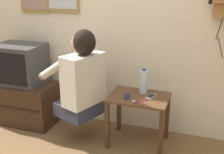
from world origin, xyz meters
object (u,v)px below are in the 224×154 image
(toothbrush, at_px, (139,101))
(cell_phone_held, at_px, (127,96))
(person, at_px, (81,77))
(cell_phone_spare, at_px, (151,96))
(television, at_px, (20,64))
(water_bottle, at_px, (144,82))

(toothbrush, bearing_deg, cell_phone_held, 17.78)
(cell_phone_held, bearing_deg, toothbrush, -45.78)
(person, bearing_deg, cell_phone_spare, -56.84)
(television, height_order, cell_phone_spare, television)
(person, relative_size, television, 1.65)
(cell_phone_held, bearing_deg, water_bottle, 33.91)
(television, distance_m, toothbrush, 1.45)
(person, height_order, television, person)
(cell_phone_spare, bearing_deg, cell_phone_held, -143.27)
(person, distance_m, cell_phone_spare, 0.70)
(person, bearing_deg, cell_phone_held, -59.94)
(toothbrush, bearing_deg, cell_phone_spare, -72.43)
(cell_phone_held, xyz_separation_m, toothbrush, (0.14, -0.07, 0.00))
(television, bearing_deg, toothbrush, -7.04)
(cell_phone_spare, height_order, toothbrush, toothbrush)
(cell_phone_held, distance_m, water_bottle, 0.22)
(toothbrush, bearing_deg, person, 46.79)
(television, xyz_separation_m, water_bottle, (1.42, 0.05, -0.05))
(cell_phone_held, xyz_separation_m, water_bottle, (0.12, 0.15, 0.12))
(toothbrush, bearing_deg, water_bottle, -40.14)
(person, distance_m, water_bottle, 0.62)
(cell_phone_held, bearing_deg, television, 158.19)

